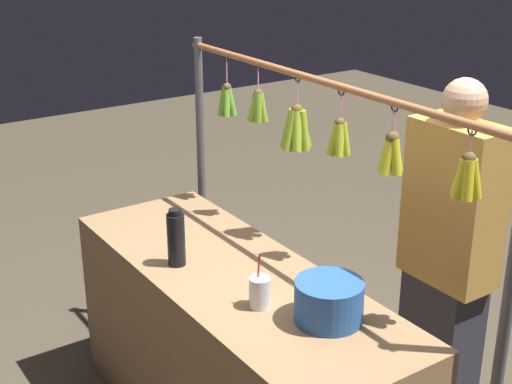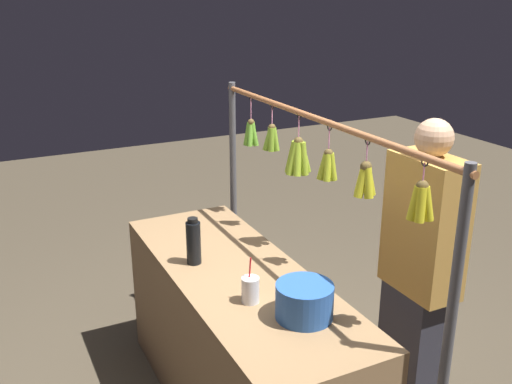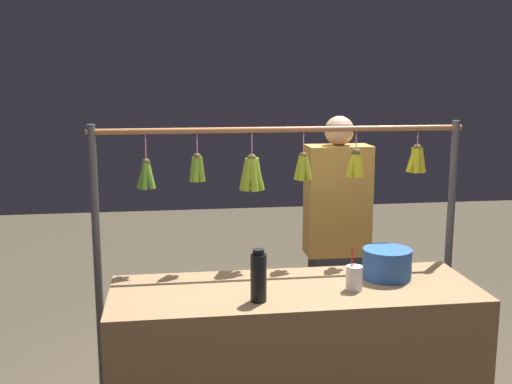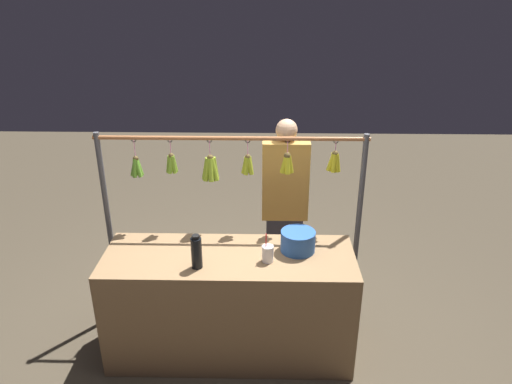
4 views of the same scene
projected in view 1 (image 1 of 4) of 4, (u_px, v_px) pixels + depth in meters
name	position (u px, v px, depth m)	size (l,w,h in m)	color
market_counter	(236.00, 361.00, 3.27)	(1.87, 0.65, 0.88)	olive
display_rack	(319.00, 178.00, 3.21)	(2.11, 0.16, 1.68)	#4C4C51
water_bottle	(176.00, 238.00, 3.15)	(0.08, 0.08, 0.26)	black
blue_bucket	(329.00, 301.00, 2.73)	(0.26, 0.26, 0.16)	#2856A6
drink_cup	(260.00, 292.00, 2.83)	(0.08, 0.08, 0.22)	silver
vendor_person	(447.00, 271.00, 3.22)	(0.40, 0.22, 1.69)	#2D2D38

